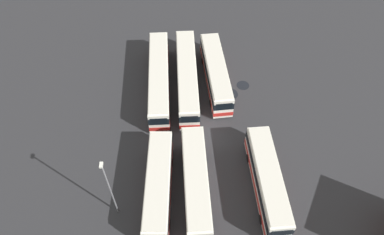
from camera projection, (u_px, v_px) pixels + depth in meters
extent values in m
plane|color=#28282B|center=(207.00, 133.00, 45.41)|extent=(96.53, 96.53, 0.00)
cube|color=silver|center=(159.00, 79.00, 48.52)|extent=(15.09, 2.56, 3.10)
cube|color=beige|center=(158.00, 70.00, 47.25)|extent=(14.49, 2.36, 0.14)
cube|color=black|center=(159.00, 76.00, 48.13)|extent=(15.17, 2.60, 0.99)
cube|color=red|center=(160.00, 83.00, 49.20)|extent=(15.17, 2.60, 0.62)
cube|color=black|center=(159.00, 122.00, 43.37)|extent=(0.07, 2.02, 1.14)
cube|color=#47474C|center=(159.00, 70.00, 49.55)|extent=(0.92, 2.52, 2.98)
cylinder|color=black|center=(169.00, 113.00, 46.72)|extent=(1.00, 0.31, 1.00)
cylinder|color=black|center=(151.00, 113.00, 46.64)|extent=(1.00, 0.31, 1.00)
cylinder|color=black|center=(168.00, 62.00, 52.52)|extent=(1.00, 0.31, 1.00)
cylinder|color=black|center=(152.00, 62.00, 52.44)|extent=(1.00, 0.31, 1.00)
cube|color=silver|center=(187.00, 77.00, 48.73)|extent=(15.08, 2.50, 3.10)
cube|color=beige|center=(187.00, 68.00, 47.46)|extent=(14.48, 2.30, 0.14)
cube|color=black|center=(187.00, 74.00, 48.34)|extent=(15.15, 2.53, 0.99)
cube|color=red|center=(187.00, 82.00, 49.41)|extent=(15.15, 2.53, 0.62)
cube|color=black|center=(190.00, 119.00, 43.58)|extent=(0.06, 2.02, 1.14)
cube|color=#47474C|center=(187.00, 68.00, 49.76)|extent=(0.91, 2.52, 2.98)
cylinder|color=black|center=(198.00, 111.00, 46.92)|extent=(1.00, 0.30, 1.00)
cylinder|color=black|center=(180.00, 111.00, 46.85)|extent=(1.00, 0.30, 1.00)
cylinder|color=black|center=(194.00, 60.00, 52.72)|extent=(1.00, 0.30, 1.00)
cylinder|color=black|center=(178.00, 61.00, 52.65)|extent=(1.00, 0.30, 1.00)
cube|color=silver|center=(216.00, 73.00, 49.15)|extent=(12.76, 3.30, 3.10)
cube|color=beige|center=(216.00, 64.00, 47.88)|extent=(12.24, 3.07, 0.14)
cube|color=black|center=(216.00, 71.00, 48.76)|extent=(12.83, 3.34, 0.99)
cube|color=red|center=(215.00, 78.00, 49.83)|extent=(12.83, 3.34, 0.62)
cube|color=black|center=(224.00, 107.00, 44.78)|extent=(0.19, 2.02, 1.14)
cylinder|color=black|center=(229.00, 102.00, 47.87)|extent=(1.02, 0.37, 1.00)
cylinder|color=black|center=(211.00, 103.00, 47.71)|extent=(1.02, 0.37, 1.00)
cylinder|color=black|center=(219.00, 60.00, 52.70)|extent=(1.02, 0.37, 1.00)
cylinder|color=black|center=(203.00, 61.00, 52.54)|extent=(1.02, 0.37, 1.00)
cube|color=silver|center=(159.00, 185.00, 38.87)|extent=(11.83, 3.07, 3.10)
cube|color=beige|center=(158.00, 178.00, 37.60)|extent=(11.36, 2.85, 0.14)
cube|color=black|center=(158.00, 183.00, 38.48)|extent=(11.89, 3.11, 0.99)
cube|color=red|center=(159.00, 189.00, 39.55)|extent=(11.89, 3.11, 0.62)
cylinder|color=black|center=(169.00, 224.00, 37.67)|extent=(1.01, 0.35, 1.00)
cylinder|color=black|center=(146.00, 224.00, 37.67)|extent=(1.01, 0.35, 1.00)
cylinder|color=black|center=(171.00, 162.00, 42.19)|extent=(1.01, 0.35, 1.00)
cylinder|color=black|center=(151.00, 162.00, 42.19)|extent=(1.01, 0.35, 1.00)
cube|color=silver|center=(196.00, 183.00, 39.08)|extent=(12.38, 2.62, 3.10)
cube|color=beige|center=(196.00, 175.00, 37.81)|extent=(11.88, 2.41, 0.14)
cube|color=black|center=(196.00, 180.00, 38.69)|extent=(12.44, 2.65, 0.99)
cube|color=red|center=(196.00, 186.00, 39.76)|extent=(12.44, 2.65, 0.62)
cylinder|color=black|center=(209.00, 222.00, 37.80)|extent=(1.00, 0.31, 1.00)
cylinder|color=black|center=(187.00, 223.00, 37.72)|extent=(1.00, 0.31, 1.00)
cylinder|color=black|center=(203.00, 158.00, 42.55)|extent=(1.00, 0.31, 1.00)
cylinder|color=black|center=(184.00, 159.00, 42.47)|extent=(1.00, 0.31, 1.00)
cube|color=silver|center=(267.00, 180.00, 39.23)|extent=(11.96, 2.91, 3.10)
cube|color=beige|center=(270.00, 173.00, 37.96)|extent=(11.48, 2.69, 0.14)
cube|color=black|center=(268.00, 178.00, 38.84)|extent=(12.02, 2.95, 0.99)
cube|color=red|center=(266.00, 184.00, 39.91)|extent=(12.02, 2.95, 0.62)
cube|color=black|center=(281.00, 233.00, 35.08)|extent=(0.14, 2.02, 1.14)
cylinder|color=black|center=(283.00, 218.00, 38.07)|extent=(1.01, 0.34, 1.00)
cylinder|color=black|center=(262.00, 220.00, 37.95)|extent=(1.01, 0.34, 1.00)
cylinder|color=black|center=(268.00, 157.00, 42.63)|extent=(1.01, 0.34, 1.00)
cylinder|color=black|center=(249.00, 158.00, 42.51)|extent=(1.01, 0.34, 1.00)
cylinder|color=slate|center=(111.00, 191.00, 35.40)|extent=(0.16, 0.16, 9.24)
cube|color=silver|center=(101.00, 165.00, 31.64)|extent=(0.56, 0.28, 0.20)
cylinder|color=black|center=(230.00, 94.00, 49.34)|extent=(2.08, 2.08, 0.01)
cylinder|color=black|center=(243.00, 85.00, 50.33)|extent=(1.72, 1.72, 0.01)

